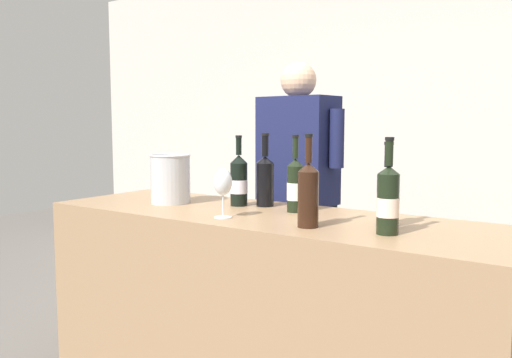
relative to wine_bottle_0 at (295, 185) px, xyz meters
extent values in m
cube|color=beige|center=(-0.09, 2.48, 0.35)|extent=(8.00, 0.10, 2.80)
cube|color=#9E7A56|center=(-0.09, -0.12, -0.59)|extent=(2.10, 0.67, 0.93)
cylinder|color=black|center=(0.00, 0.00, -0.02)|extent=(0.07, 0.07, 0.21)
cone|color=black|center=(0.00, 0.00, 0.10)|extent=(0.07, 0.07, 0.03)
cylinder|color=black|center=(0.00, 0.00, 0.16)|extent=(0.03, 0.03, 0.09)
cylinder|color=black|center=(0.00, 0.00, 0.22)|extent=(0.03, 0.03, 0.01)
cylinder|color=white|center=(0.00, 0.00, -0.03)|extent=(0.07, 0.07, 0.08)
cylinder|color=black|center=(0.46, -0.08, -0.02)|extent=(0.08, 0.08, 0.20)
cone|color=black|center=(0.46, -0.08, 0.09)|extent=(0.08, 0.08, 0.03)
cylinder|color=black|center=(0.46, -0.08, 0.15)|extent=(0.03, 0.03, 0.08)
cylinder|color=black|center=(0.46, -0.08, 0.20)|extent=(0.04, 0.04, 0.01)
cylinder|color=silver|center=(0.46, -0.08, -0.03)|extent=(0.08, 0.08, 0.08)
cylinder|color=black|center=(0.51, -0.22, -0.01)|extent=(0.08, 0.08, 0.22)
cone|color=black|center=(0.51, -0.22, 0.11)|extent=(0.08, 0.08, 0.03)
cylinder|color=black|center=(0.51, -0.22, 0.17)|extent=(0.03, 0.03, 0.09)
cylinder|color=black|center=(0.51, -0.22, 0.22)|extent=(0.03, 0.03, 0.01)
cylinder|color=beige|center=(0.51, -0.22, -0.02)|extent=(0.08, 0.08, 0.07)
cylinder|color=black|center=(-0.20, 0.06, -0.02)|extent=(0.08, 0.08, 0.21)
cone|color=black|center=(-0.20, 0.06, 0.10)|extent=(0.08, 0.08, 0.03)
cylinder|color=black|center=(-0.20, 0.06, 0.17)|extent=(0.03, 0.03, 0.10)
cylinder|color=black|center=(-0.20, 0.06, 0.22)|extent=(0.04, 0.04, 0.01)
cylinder|color=black|center=(-0.31, 0.00, -0.02)|extent=(0.08, 0.08, 0.21)
cone|color=black|center=(-0.31, 0.00, 0.10)|extent=(0.08, 0.08, 0.04)
cylinder|color=black|center=(-0.31, 0.00, 0.16)|extent=(0.03, 0.03, 0.08)
cylinder|color=black|center=(-0.31, 0.00, 0.21)|extent=(0.03, 0.03, 0.01)
cylinder|color=silver|center=(-0.31, 0.00, -0.03)|extent=(0.08, 0.08, 0.07)
cylinder|color=black|center=(0.22, -0.27, -0.01)|extent=(0.08, 0.08, 0.21)
cone|color=black|center=(0.22, -0.27, 0.11)|extent=(0.08, 0.08, 0.03)
cylinder|color=black|center=(0.22, -0.27, 0.17)|extent=(0.03, 0.03, 0.10)
cylinder|color=black|center=(0.22, -0.27, 0.23)|extent=(0.03, 0.03, 0.01)
cylinder|color=silver|center=(-0.17, -0.30, -0.12)|extent=(0.07, 0.07, 0.00)
cylinder|color=silver|center=(-0.17, -0.30, -0.07)|extent=(0.01, 0.01, 0.10)
ellipsoid|color=silver|center=(-0.17, -0.30, 0.03)|extent=(0.08, 0.08, 0.11)
ellipsoid|color=maroon|center=(-0.17, -0.30, 0.01)|extent=(0.06, 0.06, 0.04)
cylinder|color=silver|center=(-0.64, -0.12, 0.00)|extent=(0.19, 0.19, 0.23)
torus|color=silver|center=(-0.64, -0.12, 0.12)|extent=(0.20, 0.20, 0.01)
cube|color=black|center=(-0.34, 0.61, -0.62)|extent=(0.41, 0.27, 0.87)
cube|color=#191E47|center=(-0.34, 0.61, 0.12)|extent=(0.45, 0.27, 0.61)
sphere|color=#D8AD8C|center=(-0.34, 0.61, 0.52)|extent=(0.20, 0.20, 0.20)
cylinder|color=#191E47|center=(-0.08, 0.59, 0.19)|extent=(0.08, 0.08, 0.32)
cylinder|color=#191E47|center=(-0.60, 0.63, 0.19)|extent=(0.08, 0.08, 0.32)
camera|label=1|loc=(1.18, -2.02, 0.28)|focal=37.09mm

